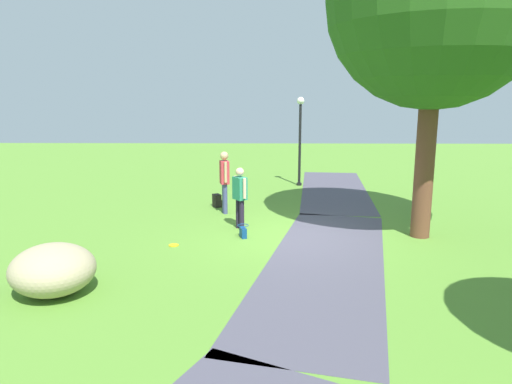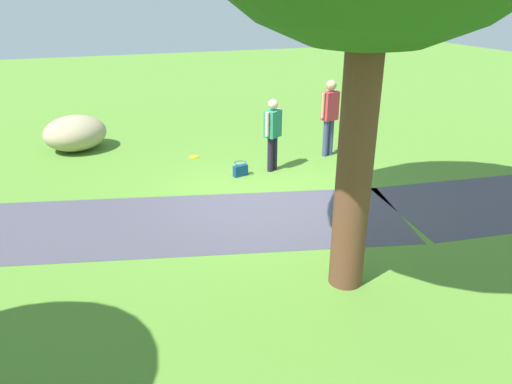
% 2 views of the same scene
% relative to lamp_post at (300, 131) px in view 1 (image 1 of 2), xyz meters
% --- Properties ---
extents(ground_plane, '(48.00, 48.00, 0.00)m').
position_rel_lamp_post_xyz_m(ground_plane, '(6.83, -0.60, -2.09)').
color(ground_plane, '#56882F').
extents(footpath_segment_near, '(8.20, 3.16, 0.01)m').
position_rel_lamp_post_xyz_m(footpath_segment_near, '(0.81, 1.24, -2.09)').
color(footpath_segment_near, '#484654').
rests_on(footpath_segment_near, ground).
extents(footpath_segment_mid, '(8.32, 4.11, 0.01)m').
position_rel_lamp_post_xyz_m(footpath_segment_mid, '(8.67, -0.11, -2.09)').
color(footpath_segment_mid, '#484654').
rests_on(footpath_segment_mid, ground).
extents(lamp_post, '(0.28, 0.28, 3.38)m').
position_rel_lamp_post_xyz_m(lamp_post, '(0.00, 0.00, 0.00)').
color(lamp_post, black).
rests_on(lamp_post, ground).
extents(lawn_boulder, '(2.08, 2.05, 0.86)m').
position_rel_lamp_post_xyz_m(lawn_boulder, '(10.27, -5.02, -1.66)').
color(lawn_boulder, tan).
rests_on(lawn_boulder, ground).
extents(woman_with_handbag, '(0.44, 0.40, 1.59)m').
position_rel_lamp_post_xyz_m(woman_with_handbag, '(6.14, -2.00, -1.18)').
color(woman_with_handbag, '#221A2E').
rests_on(woman_with_handbag, ground).
extents(man_near_boulder, '(0.51, 0.32, 1.82)m').
position_rel_lamp_post_xyz_m(man_near_boulder, '(4.50, -2.52, -1.03)').
color(man_near_boulder, '#3F4576').
rests_on(man_near_boulder, ground).
extents(handbag_on_grass, '(0.34, 0.33, 0.31)m').
position_rel_lamp_post_xyz_m(handbag_on_grass, '(6.92, -1.88, -1.95)').
color(handbag_on_grass, navy).
rests_on(handbag_on_grass, ground).
extents(spare_backpack_on_lawn, '(0.34, 0.34, 0.40)m').
position_rel_lamp_post_xyz_m(spare_backpack_on_lawn, '(3.71, -2.83, -1.90)').
color(spare_backpack_on_lawn, black).
rests_on(spare_backpack_on_lawn, ground).
extents(frisbee_on_grass, '(0.23, 0.23, 0.02)m').
position_rel_lamp_post_xyz_m(frisbee_on_grass, '(7.61, -3.45, -2.08)').
color(frisbee_on_grass, gold).
rests_on(frisbee_on_grass, ground).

